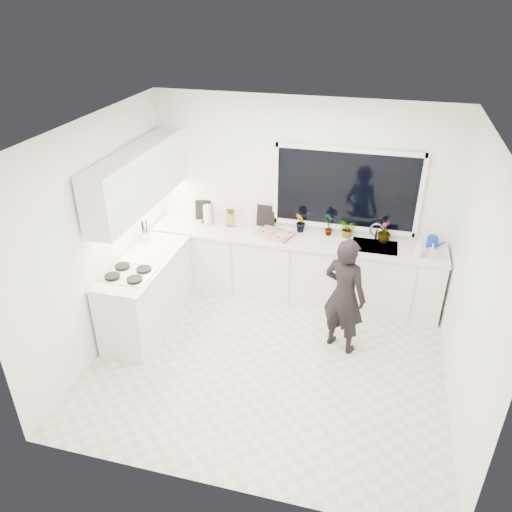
# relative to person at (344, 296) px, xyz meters

# --- Properties ---
(floor) EXTENTS (4.00, 3.50, 0.02)m
(floor) POSITION_rel_person_xyz_m (-0.78, -0.48, -0.74)
(floor) COLOR beige
(floor) RESTS_ON ground
(wall_back) EXTENTS (4.00, 0.02, 2.70)m
(wall_back) POSITION_rel_person_xyz_m (-0.78, 1.28, 0.62)
(wall_back) COLOR white
(wall_back) RESTS_ON ground
(wall_left) EXTENTS (0.02, 3.50, 2.70)m
(wall_left) POSITION_rel_person_xyz_m (-2.79, -0.48, 0.62)
(wall_left) COLOR white
(wall_left) RESTS_ON ground
(wall_right) EXTENTS (0.02, 3.50, 2.70)m
(wall_right) POSITION_rel_person_xyz_m (1.23, -0.48, 0.62)
(wall_right) COLOR white
(wall_right) RESTS_ON ground
(ceiling) EXTENTS (4.00, 3.50, 0.02)m
(ceiling) POSITION_rel_person_xyz_m (-0.78, -0.48, 1.98)
(ceiling) COLOR white
(ceiling) RESTS_ON wall_back
(window) EXTENTS (1.80, 0.02, 1.00)m
(window) POSITION_rel_person_xyz_m (-0.18, 1.25, 0.82)
(window) COLOR black
(window) RESTS_ON wall_back
(base_cabinets_back) EXTENTS (3.92, 0.58, 0.88)m
(base_cabinets_back) POSITION_rel_person_xyz_m (-0.78, 0.97, -0.29)
(base_cabinets_back) COLOR white
(base_cabinets_back) RESTS_ON floor
(base_cabinets_left) EXTENTS (0.58, 1.60, 0.88)m
(base_cabinets_left) POSITION_rel_person_xyz_m (-2.45, -0.13, -0.29)
(base_cabinets_left) COLOR white
(base_cabinets_left) RESTS_ON floor
(countertop_back) EXTENTS (3.94, 0.62, 0.04)m
(countertop_back) POSITION_rel_person_xyz_m (-0.78, 0.96, 0.17)
(countertop_back) COLOR silver
(countertop_back) RESTS_ON base_cabinets_back
(countertop_left) EXTENTS (0.62, 1.60, 0.04)m
(countertop_left) POSITION_rel_person_xyz_m (-2.45, -0.13, 0.17)
(countertop_left) COLOR silver
(countertop_left) RESTS_ON base_cabinets_left
(upper_cabinets) EXTENTS (0.34, 2.10, 0.70)m
(upper_cabinets) POSITION_rel_person_xyz_m (-2.57, 0.22, 1.12)
(upper_cabinets) COLOR white
(upper_cabinets) RESTS_ON wall_left
(sink) EXTENTS (0.58, 0.42, 0.14)m
(sink) POSITION_rel_person_xyz_m (0.27, 0.97, 0.14)
(sink) COLOR silver
(sink) RESTS_ON countertop_back
(faucet) EXTENTS (0.03, 0.03, 0.22)m
(faucet) POSITION_rel_person_xyz_m (0.27, 1.17, 0.30)
(faucet) COLOR silver
(faucet) RESTS_ON countertop_back
(stovetop) EXTENTS (0.56, 0.48, 0.03)m
(stovetop) POSITION_rel_person_xyz_m (-2.47, -0.48, 0.20)
(stovetop) COLOR black
(stovetop) RESTS_ON countertop_left
(person) EXTENTS (0.63, 0.54, 1.46)m
(person) POSITION_rel_person_xyz_m (0.00, 0.00, 0.00)
(person) COLOR black
(person) RESTS_ON floor
(pizza_tray) EXTENTS (0.59, 0.50, 0.03)m
(pizza_tray) POSITION_rel_person_xyz_m (-1.04, 0.94, 0.20)
(pizza_tray) COLOR silver
(pizza_tray) RESTS_ON countertop_back
(pizza) EXTENTS (0.54, 0.45, 0.01)m
(pizza) POSITION_rel_person_xyz_m (-1.04, 0.94, 0.22)
(pizza) COLOR red
(pizza) RESTS_ON pizza_tray
(watering_can) EXTENTS (0.15, 0.15, 0.13)m
(watering_can) POSITION_rel_person_xyz_m (0.98, 1.13, 0.25)
(watering_can) COLOR #122AB1
(watering_can) RESTS_ON countertop_back
(paper_towel_roll) EXTENTS (0.12, 0.12, 0.26)m
(paper_towel_roll) POSITION_rel_person_xyz_m (-2.04, 1.07, 0.32)
(paper_towel_roll) COLOR white
(paper_towel_roll) RESTS_ON countertop_back
(knife_block) EXTENTS (0.15, 0.13, 0.22)m
(knife_block) POSITION_rel_person_xyz_m (-1.71, 1.11, 0.30)
(knife_block) COLOR #A2684B
(knife_block) RESTS_ON countertop_back
(utensil_crock) EXTENTS (0.17, 0.17, 0.16)m
(utensil_crock) POSITION_rel_person_xyz_m (-2.63, 0.32, 0.27)
(utensil_crock) COLOR silver
(utensil_crock) RESTS_ON countertop_left
(picture_frame_large) EXTENTS (0.22, 0.06, 0.28)m
(picture_frame_large) POSITION_rel_person_xyz_m (-2.15, 1.21, 0.33)
(picture_frame_large) COLOR black
(picture_frame_large) RESTS_ON countertop_back
(picture_frame_small) EXTENTS (0.25, 0.03, 0.30)m
(picture_frame_small) POSITION_rel_person_xyz_m (-1.23, 1.21, 0.34)
(picture_frame_small) COLOR black
(picture_frame_small) RESTS_ON countertop_back
(herb_plants) EXTENTS (1.27, 0.30, 0.32)m
(herb_plants) POSITION_rel_person_xyz_m (-0.14, 1.13, 0.33)
(herb_plants) COLOR #26662D
(herb_plants) RESTS_ON countertop_back
(soap_bottles) EXTENTS (0.26, 0.11, 0.27)m
(soap_bottles) POSITION_rel_person_xyz_m (0.85, 0.82, 0.31)
(soap_bottles) COLOR #D8BF66
(soap_bottles) RESTS_ON countertop_back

